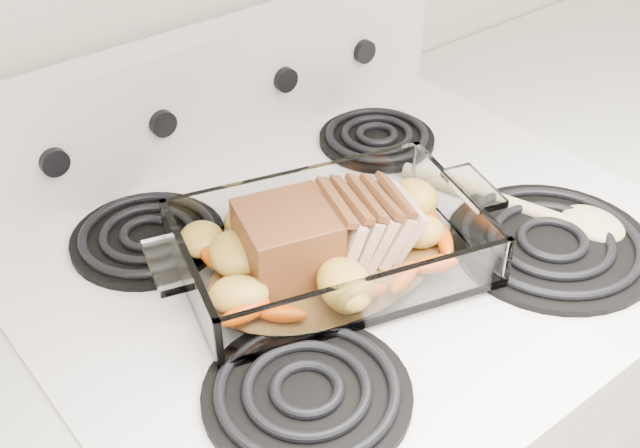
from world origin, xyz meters
TOP-DOWN VIEW (x-y plane):
  - counter_right at (0.67, 1.66)m, footprint 0.58×0.68m
  - baking_dish at (-0.05, 1.63)m, footprint 0.34×0.23m
  - pork_roast at (-0.07, 1.63)m, footprint 0.21×0.10m
  - roast_vegetables at (-0.05, 1.67)m, footprint 0.38×0.20m
  - wooden_spoon at (0.23, 1.54)m, footprint 0.14×0.29m

SIDE VIEW (x-z plane):
  - counter_right at x=0.67m, z-range 0.00..0.93m
  - wooden_spoon at x=0.23m, z-range 0.93..0.96m
  - baking_dish at x=-0.05m, z-range 0.93..1.00m
  - roast_vegetables at x=-0.05m, z-range 0.95..1.00m
  - pork_roast at x=-0.07m, z-range 0.95..1.03m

